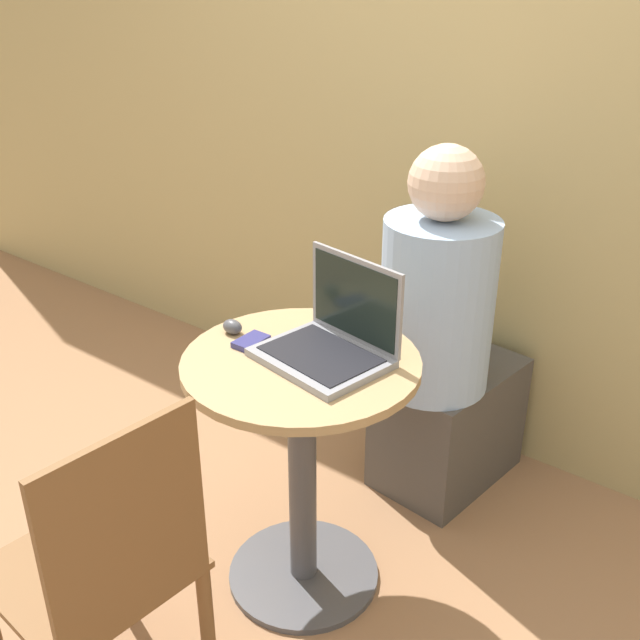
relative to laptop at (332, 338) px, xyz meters
name	(u,v)px	position (x,y,z in m)	size (l,w,h in m)	color
ground_plane	(304,575)	(-0.05, -0.06, -0.79)	(12.00, 12.00, 0.00)	#9E704C
back_wall	(496,86)	(-0.05, 0.93, 0.51)	(7.00, 0.05, 2.60)	tan
round_table	(302,442)	(-0.05, -0.06, -0.31)	(0.62, 0.62, 0.74)	#4C4C51
laptop	(332,338)	(0.00, 0.00, 0.00)	(0.35, 0.30, 0.25)	gray
cell_phone	(251,341)	(-0.21, -0.08, -0.04)	(0.06, 0.10, 0.02)	navy
computer_mouse	(233,326)	(-0.29, -0.06, -0.03)	(0.06, 0.04, 0.04)	#4C4C51
chair_empty	(106,575)	(-0.11, -0.68, -0.34)	(0.43, 0.43, 0.87)	brown
person_seated	(443,357)	(0.03, 0.57, -0.29)	(0.38, 0.56, 1.20)	#4C4742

